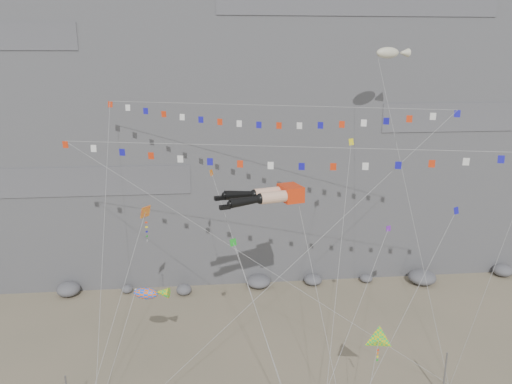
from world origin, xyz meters
TOP-DOWN VIEW (x-y plane):
  - cliff at (0.00, 32.00)m, footprint 80.00×28.00m
  - talus_boulders at (0.00, 17.00)m, footprint 60.00×3.00m
  - anchor_pole_right at (11.51, -2.45)m, footprint 0.12×0.12m
  - legs_kite at (-0.66, 3.95)m, footprint 8.04×13.82m
  - flag_banner_upper at (0.03, 9.53)m, footprint 27.84×19.95m
  - flag_banner_lower at (0.65, 3.85)m, footprint 33.97×9.31m
  - harlequin_kite at (-10.05, 4.76)m, footprint 5.12×10.35m
  - fish_windsock at (-10.02, 1.81)m, footprint 5.05×7.24m
  - delta_kite at (6.21, -2.84)m, footprint 4.46×6.38m
  - blimp_windsock at (11.04, 12.35)m, footprint 3.78×15.77m
  - small_kite_a at (-4.78, 7.88)m, footprint 5.77×15.19m
  - small_kite_b at (8.66, 3.40)m, footprint 7.95×8.49m
  - small_kite_c at (-3.47, 1.49)m, footprint 4.58×8.65m
  - small_kite_d at (6.50, 7.07)m, footprint 6.04×15.25m
  - small_kite_e at (13.50, 2.34)m, footprint 10.73×8.12m

SIDE VIEW (x-z plane):
  - talus_boulders at x=0.00m, z-range 0.00..1.20m
  - anchor_pole_right at x=11.51m, z-range 0.00..3.77m
  - delta_kite at x=6.21m, z-range 1.04..9.67m
  - fish_windsock at x=-10.02m, z-range 2.27..12.51m
  - small_kite_b at x=8.66m, z-range 3.10..18.64m
  - small_kite_c at x=-3.47m, z-range 3.94..18.23m
  - small_kite_e at x=13.50m, z-range 3.68..21.58m
  - harlequin_kite at x=-10.05m, z-range 4.59..20.85m
  - legs_kite at x=-0.66m, z-range 4.58..23.48m
  - small_kite_a at x=-4.78m, z-range 3.86..25.32m
  - small_kite_d at x=6.50m, z-range 5.47..28.77m
  - flag_banner_lower at x=0.65m, z-range 6.74..28.81m
  - flag_banner_upper at x=0.03m, z-range 6.15..34.35m
  - blimp_windsock at x=11.04m, z-range 10.20..38.67m
  - cliff at x=0.00m, z-range 0.00..50.00m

